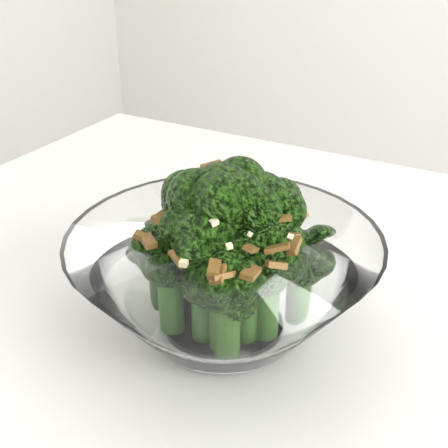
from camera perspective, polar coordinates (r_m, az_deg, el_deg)
The scene contains 1 object.
broccoli_dish at distance 0.48m, azimuth 0.03°, elevation -4.45°, with size 0.24×0.24×0.15m.
Camera 1 is at (0.09, -0.26, 1.06)m, focal length 50.00 mm.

